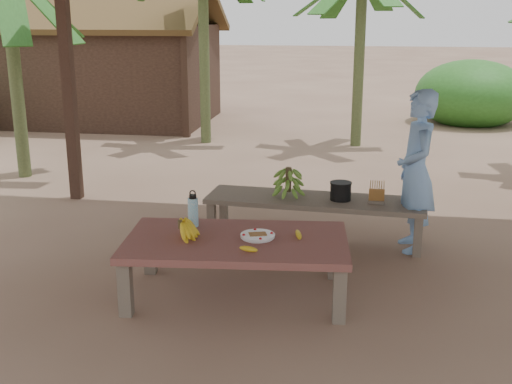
% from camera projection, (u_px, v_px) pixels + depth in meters
% --- Properties ---
extents(ground, '(80.00, 80.00, 0.00)m').
position_uv_depth(ground, '(272.00, 286.00, 5.51)').
color(ground, brown).
rests_on(ground, ground).
extents(work_table, '(1.88, 1.16, 0.50)m').
position_uv_depth(work_table, '(236.00, 246.00, 5.22)').
color(work_table, brown).
rests_on(work_table, ground).
extents(bench, '(2.23, 0.74, 0.45)m').
position_uv_depth(bench, '(315.00, 203.00, 6.52)').
color(bench, brown).
rests_on(bench, ground).
extents(ripe_banana_bunch, '(0.35, 0.33, 0.17)m').
position_uv_depth(ripe_banana_bunch, '(180.00, 228.00, 5.19)').
color(ripe_banana_bunch, yellow).
rests_on(ripe_banana_bunch, work_table).
extents(plate, '(0.28, 0.28, 0.04)m').
position_uv_depth(plate, '(258.00, 236.00, 5.21)').
color(plate, white).
rests_on(plate, work_table).
extents(loose_banana_front, '(0.15, 0.07, 0.04)m').
position_uv_depth(loose_banana_front, '(249.00, 249.00, 4.92)').
color(loose_banana_front, yellow).
rests_on(loose_banana_front, work_table).
extents(loose_banana_side, '(0.10, 0.16, 0.04)m').
position_uv_depth(loose_banana_side, '(299.00, 235.00, 5.23)').
color(loose_banana_side, yellow).
rests_on(loose_banana_side, work_table).
extents(water_flask, '(0.09, 0.09, 0.32)m').
position_uv_depth(water_flask, '(193.00, 211.00, 5.47)').
color(water_flask, '#46AFDA').
rests_on(water_flask, work_table).
extents(green_banana_stalk, '(0.30, 0.30, 0.32)m').
position_uv_depth(green_banana_stalk, '(288.00, 181.00, 6.52)').
color(green_banana_stalk, '#598C2D').
rests_on(green_banana_stalk, bench).
extents(cooking_pot, '(0.21, 0.21, 0.18)m').
position_uv_depth(cooking_pot, '(341.00, 191.00, 6.43)').
color(cooking_pot, black).
rests_on(cooking_pot, bench).
extents(skewer_rack, '(0.18, 0.09, 0.24)m').
position_uv_depth(skewer_rack, '(377.00, 192.00, 6.29)').
color(skewer_rack, '#A57F47').
rests_on(skewer_rack, bench).
extents(woman, '(0.47, 0.63, 1.58)m').
position_uv_depth(woman, '(416.00, 172.00, 6.17)').
color(woman, '#75A1DD').
rests_on(woman, ground).
extents(hut, '(4.40, 3.43, 2.85)m').
position_uv_depth(hut, '(112.00, 69.00, 13.50)').
color(hut, black).
rests_on(hut, ground).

